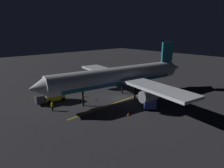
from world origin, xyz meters
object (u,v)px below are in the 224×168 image
at_px(traffic_cone_near_right, 128,114).
at_px(ground_crew_worker, 52,106).
at_px(catering_truck, 149,100).
at_px(traffic_cone_near_left, 120,110).
at_px(traffic_cone_far, 85,96).
at_px(airliner, 121,77).
at_px(traffic_cone_under_wing, 95,99).
at_px(baggage_truck, 52,96).

bearing_deg(traffic_cone_near_right, ground_crew_worker, 39.29).
bearing_deg(ground_crew_worker, catering_truck, -124.46).
xyz_separation_m(traffic_cone_near_left, traffic_cone_far, (10.88, 0.21, 0.00)).
bearing_deg(traffic_cone_far, traffic_cone_near_right, 179.58).
relative_size(catering_truck, traffic_cone_near_left, 10.40).
bearing_deg(airliner, catering_truck, -176.57).
distance_m(airliner, traffic_cone_near_left, 8.65).
height_order(traffic_cone_near_right, traffic_cone_under_wing, same).
height_order(airliner, traffic_cone_far, airliner).
bearing_deg(airliner, baggage_truck, 59.17).
bearing_deg(ground_crew_worker, baggage_truck, -24.35).
distance_m(catering_truck, traffic_cone_near_right, 6.22).
bearing_deg(catering_truck, traffic_cone_under_wing, 29.71).
relative_size(traffic_cone_near_right, traffic_cone_under_wing, 1.00).
distance_m(traffic_cone_under_wing, traffic_cone_far, 3.28).
xyz_separation_m(baggage_truck, ground_crew_worker, (-4.31, 1.95, -0.44)).
distance_m(ground_crew_worker, traffic_cone_far, 9.18).
relative_size(ground_crew_worker, traffic_cone_under_wing, 3.16).
bearing_deg(traffic_cone_far, traffic_cone_under_wing, -170.35).
xyz_separation_m(baggage_truck, catering_truck, (-14.45, -12.83, -0.05)).
distance_m(traffic_cone_near_left, traffic_cone_near_right, 2.40).
height_order(baggage_truck, catering_truck, baggage_truck).
bearing_deg(ground_crew_worker, traffic_cone_near_left, -132.45).
bearing_deg(baggage_truck, traffic_cone_under_wing, -123.48).
height_order(baggage_truck, traffic_cone_near_left, baggage_truck).
xyz_separation_m(baggage_truck, traffic_cone_far, (-1.63, -6.81, -1.07)).
height_order(catering_truck, traffic_cone_under_wing, catering_truck).
bearing_deg(traffic_cone_far, ground_crew_worker, 107.00).
relative_size(ground_crew_worker, traffic_cone_near_left, 3.16).
xyz_separation_m(baggage_truck, traffic_cone_near_left, (-12.52, -7.02, -1.07)).
bearing_deg(airliner, traffic_cone_far, 44.12).
relative_size(catering_truck, traffic_cone_far, 10.40).
distance_m(traffic_cone_near_left, traffic_cone_far, 10.89).
distance_m(airliner, ground_crew_worker, 15.17).
bearing_deg(catering_truck, traffic_cone_far, 25.15).
relative_size(traffic_cone_near_right, traffic_cone_far, 1.00).
xyz_separation_m(catering_truck, traffic_cone_near_left, (1.94, 5.81, -1.02)).
relative_size(airliner, baggage_truck, 6.31).
bearing_deg(traffic_cone_under_wing, catering_truck, -150.29).
bearing_deg(traffic_cone_near_right, traffic_cone_under_wing, -3.69).
relative_size(airliner, catering_truck, 6.50).
bearing_deg(ground_crew_worker, airliner, -102.15).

